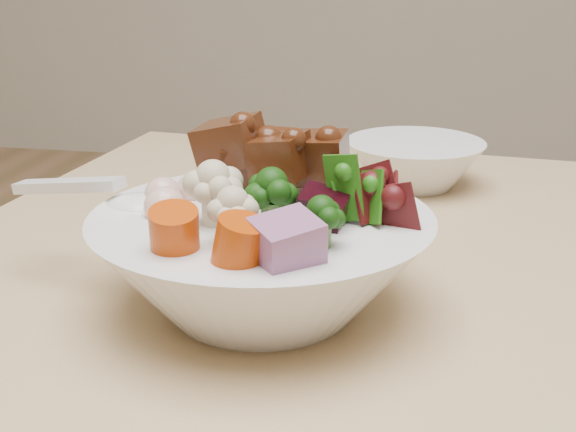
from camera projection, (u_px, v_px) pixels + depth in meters
The scene contains 3 objects.
food_bowl at pixel (265, 256), 0.59m from camera, with size 0.25×0.25×0.14m.
soup_spoon at pixel (121, 201), 0.61m from camera, with size 0.15×0.07×0.03m.
side_bowl at pixel (415, 164), 0.89m from camera, with size 0.15×0.15×0.05m, color white, non-canonical shape.
Camera 1 is at (-0.05, -0.41, 0.95)m, focal length 50.00 mm.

